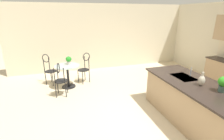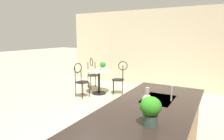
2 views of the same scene
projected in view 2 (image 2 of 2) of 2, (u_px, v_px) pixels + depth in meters
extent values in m
cube|color=beige|center=(168.00, 49.00, 6.51)|extent=(0.12, 7.80, 2.70)
cube|color=#2D231E|center=(145.00, 114.00, 2.27)|extent=(2.80, 1.06, 0.04)
cube|color=#B2B5BA|center=(158.00, 100.00, 2.74)|extent=(0.56, 0.40, 0.03)
cylinder|color=black|center=(99.00, 93.00, 6.10)|extent=(0.44, 0.44, 0.03)
cylinder|color=black|center=(99.00, 82.00, 6.04)|extent=(0.07, 0.07, 0.69)
cylinder|color=#B2C6C1|center=(99.00, 71.00, 5.98)|extent=(0.80, 0.80, 0.01)
cylinder|color=black|center=(113.00, 88.00, 5.88)|extent=(0.03, 0.03, 0.45)
cylinder|color=black|center=(114.00, 86.00, 6.16)|extent=(0.03, 0.03, 0.45)
cylinder|color=black|center=(122.00, 88.00, 5.87)|extent=(0.03, 0.03, 0.45)
cylinder|color=black|center=(122.00, 86.00, 6.14)|extent=(0.03, 0.03, 0.45)
cylinder|color=black|center=(118.00, 80.00, 5.97)|extent=(0.51, 0.51, 0.02)
cylinder|color=black|center=(123.00, 74.00, 5.80)|extent=(0.03, 0.03, 0.45)
cylinder|color=black|center=(123.00, 72.00, 6.05)|extent=(0.03, 0.03, 0.45)
torus|color=black|center=(123.00, 66.00, 5.88)|extent=(0.15, 0.27, 0.28)
cylinder|color=black|center=(83.00, 88.00, 5.90)|extent=(0.03, 0.03, 0.45)
cylinder|color=black|center=(89.00, 90.00, 5.72)|extent=(0.03, 0.03, 0.45)
cylinder|color=black|center=(76.00, 90.00, 5.69)|extent=(0.03, 0.03, 0.45)
cylinder|color=black|center=(82.00, 92.00, 5.51)|extent=(0.03, 0.03, 0.45)
cylinder|color=black|center=(82.00, 82.00, 5.66)|extent=(0.44, 0.44, 0.02)
cylinder|color=black|center=(75.00, 75.00, 5.60)|extent=(0.03, 0.03, 0.45)
cylinder|color=black|center=(81.00, 76.00, 5.43)|extent=(0.03, 0.03, 0.45)
torus|color=black|center=(78.00, 68.00, 5.47)|extent=(0.28, 0.08, 0.28)
cylinder|color=black|center=(98.00, 82.00, 6.63)|extent=(0.03, 0.03, 0.45)
cylinder|color=black|center=(91.00, 83.00, 6.51)|extent=(0.03, 0.03, 0.45)
cylinder|color=black|center=(96.00, 81.00, 6.88)|extent=(0.03, 0.03, 0.45)
cylinder|color=black|center=(88.00, 81.00, 6.76)|extent=(0.03, 0.03, 0.45)
cylinder|color=black|center=(93.00, 75.00, 6.65)|extent=(0.53, 0.53, 0.02)
cylinder|color=black|center=(95.00, 68.00, 6.80)|extent=(0.03, 0.03, 0.45)
cylinder|color=black|center=(88.00, 69.00, 6.69)|extent=(0.03, 0.03, 0.45)
torus|color=black|center=(91.00, 62.00, 6.71)|extent=(0.18, 0.25, 0.28)
cylinder|color=#B2B5BA|center=(172.00, 93.00, 2.63)|extent=(0.02, 0.02, 0.22)
cylinder|color=beige|center=(103.00, 69.00, 6.04)|extent=(0.13, 0.13, 0.10)
ellipsoid|color=#299129|center=(103.00, 64.00, 6.02)|extent=(0.19, 0.19, 0.17)
cylinder|color=#385147|center=(150.00, 120.00, 1.92)|extent=(0.14, 0.14, 0.12)
ellipsoid|color=#2F9020|center=(151.00, 106.00, 1.90)|extent=(0.21, 0.21, 0.19)
ellipsoid|color=#BCB29E|center=(147.00, 102.00, 2.29)|extent=(0.13, 0.13, 0.21)
cylinder|color=#BCB29E|center=(147.00, 91.00, 2.27)|extent=(0.04, 0.04, 0.08)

